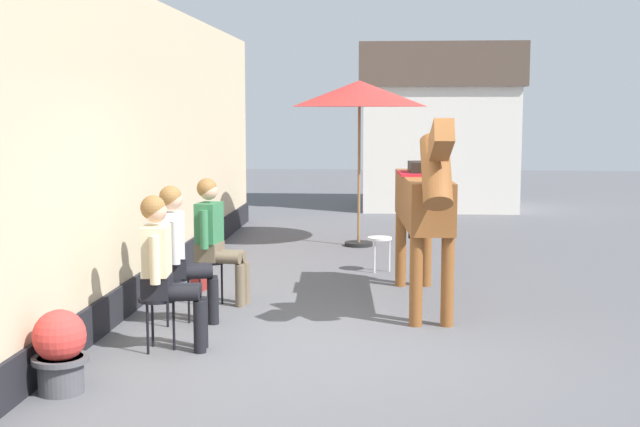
# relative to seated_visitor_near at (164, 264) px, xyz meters

# --- Properties ---
(ground_plane) EXTENTS (40.00, 40.00, 0.00)m
(ground_plane) POSITION_rel_seated_visitor_near_xyz_m (1.66, 3.38, -0.78)
(ground_plane) COLOR #56565B
(pub_facade_wall) EXTENTS (0.34, 14.00, 3.40)m
(pub_facade_wall) POSITION_rel_seated_visitor_near_xyz_m (-0.89, 1.88, 0.76)
(pub_facade_wall) COLOR #CCB793
(pub_facade_wall) RESTS_ON ground_plane
(distant_cottage) EXTENTS (3.40, 2.60, 3.50)m
(distant_cottage) POSITION_rel_seated_visitor_near_xyz_m (3.06, 11.48, 1.02)
(distant_cottage) COLOR silver
(distant_cottage) RESTS_ON ground_plane
(seated_visitor_near) EXTENTS (0.61, 0.49, 1.39)m
(seated_visitor_near) POSITION_rel_seated_visitor_near_xyz_m (0.00, 0.00, 0.00)
(seated_visitor_near) COLOR black
(seated_visitor_near) RESTS_ON ground_plane
(seated_visitor_middle) EXTENTS (0.61, 0.48, 1.39)m
(seated_visitor_middle) POSITION_rel_seated_visitor_near_xyz_m (-0.09, 0.96, 0.00)
(seated_visitor_middle) COLOR black
(seated_visitor_middle) RESTS_ON ground_plane
(seated_visitor_far) EXTENTS (0.61, 0.48, 1.39)m
(seated_visitor_far) POSITION_rel_seated_visitor_near_xyz_m (0.07, 1.87, 0.00)
(seated_visitor_far) COLOR black
(seated_visitor_far) RESTS_ON ground_plane
(saddled_horse_center) EXTENTS (0.58, 3.00, 2.06)m
(saddled_horse_center) POSITION_rel_seated_visitor_near_xyz_m (2.35, 1.90, 0.38)
(saddled_horse_center) COLOR brown
(saddled_horse_center) RESTS_ON ground_plane
(flower_planter_near) EXTENTS (0.43, 0.43, 0.64)m
(flower_planter_near) POSITION_rel_seated_visitor_near_xyz_m (-0.49, -1.20, -0.44)
(flower_planter_near) COLOR #4C4C51
(flower_planter_near) RESTS_ON ground_plane
(cafe_parasol) EXTENTS (2.10, 2.10, 2.58)m
(cafe_parasol) POSITION_rel_seated_visitor_near_xyz_m (1.51, 6.03, 1.59)
(cafe_parasol) COLOR black
(cafe_parasol) RESTS_ON ground_plane
(spare_stool_white) EXTENTS (0.32, 0.32, 0.46)m
(spare_stool_white) POSITION_rel_seated_visitor_near_xyz_m (1.86, 3.90, -0.38)
(spare_stool_white) COLOR white
(spare_stool_white) RESTS_ON ground_plane
(satchel_bag) EXTENTS (0.19, 0.30, 0.20)m
(satchel_bag) POSITION_rel_seated_visitor_near_xyz_m (-0.25, 2.54, -0.68)
(satchel_bag) COLOR maroon
(satchel_bag) RESTS_ON ground_plane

